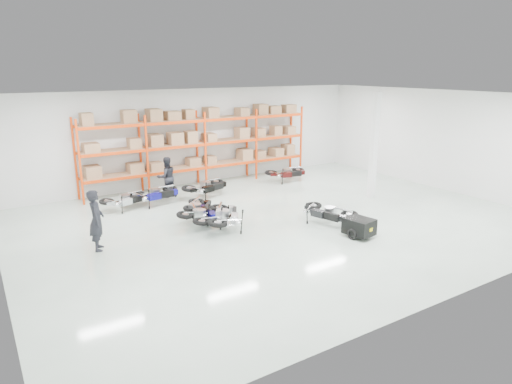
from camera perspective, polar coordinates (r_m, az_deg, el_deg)
room at (r=16.22m, az=3.04°, el=3.90°), size 18.00×18.00×18.00m
pallet_rack at (r=21.72m, az=-6.90°, el=6.74°), size 11.28×0.98×3.62m
structural_column at (r=19.98m, az=14.52°, el=5.60°), size 0.25×0.25×4.50m
moto_blue_centre at (r=16.13m, az=-6.67°, el=-2.41°), size 1.30×2.03×1.21m
moto_silver_left at (r=15.83m, az=-3.82°, el=-2.53°), size 1.85×2.23×1.29m
moto_black_far_left at (r=16.76m, az=-7.33°, el=-1.71°), size 1.94×2.08×1.24m
moto_touring_right at (r=16.51m, az=8.90°, el=-2.09°), size 1.36×2.02×1.20m
trailer at (r=15.47m, az=12.76°, el=-4.23°), size 0.87×1.57×0.64m
moto_back_a at (r=19.12m, az=-12.49°, el=0.15°), size 1.96×1.11×1.22m
moto_back_b at (r=18.75m, az=-16.00°, el=-0.54°), size 1.88×1.29×1.11m
moto_back_c at (r=19.88m, az=-6.20°, el=1.05°), size 2.10×1.44×1.24m
moto_back_d at (r=22.52m, az=3.89°, el=2.72°), size 1.93×1.14×1.18m
person_left at (r=14.74m, az=-19.32°, el=-3.35°), size 0.63×0.80×1.91m
person_back at (r=20.02m, az=-11.10°, el=1.83°), size 0.87×0.69×1.77m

